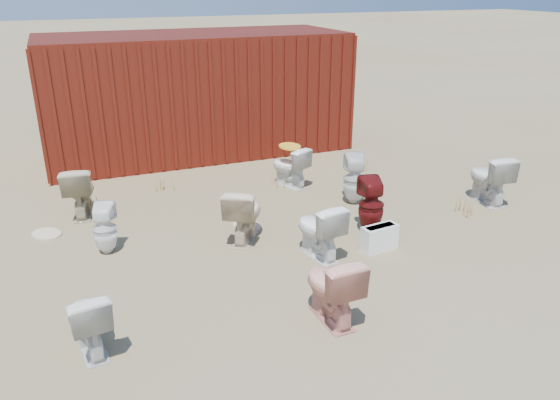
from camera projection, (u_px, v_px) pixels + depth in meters
name	position (u px, v px, depth m)	size (l,w,h in m)	color
ground	(297.00, 254.00, 7.23)	(100.00, 100.00, 0.00)	brown
shipping_container	(196.00, 93.00, 11.25)	(6.00, 2.40, 2.40)	#54190E
toilet_front_a	(88.00, 320.00, 5.23)	(0.39, 0.68, 0.70)	silver
toilet_front_pink	(331.00, 287.00, 5.70)	(0.44, 0.77, 0.79)	#E49583
toilet_front_c	(319.00, 230.00, 7.04)	(0.43, 0.75, 0.76)	white
toilet_front_maroon	(371.00, 205.00, 7.76)	(0.36, 0.37, 0.81)	#580F0F
toilet_front_e	(489.00, 178.00, 8.78)	(0.46, 0.80, 0.82)	silver
toilet_back_a	(105.00, 229.00, 7.16)	(0.31, 0.32, 0.69)	white
toilet_back_beige_left	(80.00, 191.00, 8.29)	(0.45, 0.79, 0.80)	#BFB08C
toilet_back_beige_right	(244.00, 214.00, 7.50)	(0.44, 0.77, 0.79)	beige
toilet_back_yellowlid	(290.00, 167.00, 9.49)	(0.40, 0.70, 0.71)	white
toilet_back_e	(355.00, 179.00, 8.75)	(0.37, 0.37, 0.81)	silver
yellow_lid	(290.00, 146.00, 9.35)	(0.36, 0.45, 0.03)	gold
loose_tank	(379.00, 238.00, 7.29)	(0.50, 0.20, 0.35)	white
loose_lid_near	(247.00, 225.00, 8.06)	(0.38, 0.49, 0.02)	#C2B08D
loose_lid_far	(47.00, 234.00, 7.78)	(0.36, 0.47, 0.02)	beige
weed_clump_a	(87.00, 202.00, 8.54)	(0.36, 0.36, 0.28)	olive
weed_clump_b	(276.00, 179.00, 9.55)	(0.32, 0.32, 0.29)	olive
weed_clump_c	(359.00, 164.00, 10.29)	(0.36, 0.36, 0.31)	olive
weed_clump_d	(164.00, 183.00, 9.45)	(0.30, 0.30, 0.23)	olive
weed_clump_e	(291.00, 158.00, 10.63)	(0.34, 0.34, 0.30)	olive
weed_clump_f	(464.00, 207.00, 8.40)	(0.28, 0.28, 0.25)	olive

